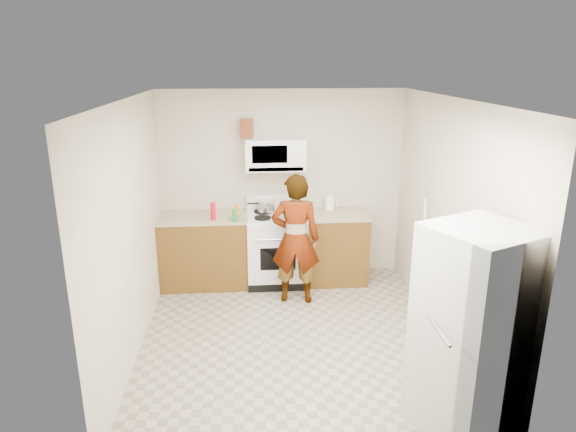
{
  "coord_description": "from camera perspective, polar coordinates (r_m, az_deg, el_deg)",
  "views": [
    {
      "loc": [
        -0.45,
        -4.84,
        2.86
      ],
      "look_at": [
        -0.02,
        0.55,
        1.2
      ],
      "focal_mm": 32.0,
      "sensor_mm": 36.0,
      "label": 1
    }
  ],
  "objects": [
    {
      "name": "bottle_hot_sauce",
      "position": [
        6.51,
        -5.8,
        0.57
      ],
      "size": [
        0.06,
        0.06,
        0.17
      ],
      "primitive_type": "cylinder",
      "rotation": [
        0.0,
        0.0,
        -0.02
      ],
      "color": "orange",
      "rests_on": "counter_left"
    },
    {
      "name": "cabinet_left",
      "position": [
        6.8,
        -9.24,
        -3.91
      ],
      "size": [
        1.12,
        0.62,
        0.9
      ],
      "primitive_type": "cube",
      "color": "brown",
      "rests_on": "floor"
    },
    {
      "name": "tray",
      "position": [
        6.49,
        -0.25,
        0.02
      ],
      "size": [
        0.27,
        0.19,
        0.05
      ],
      "primitive_type": "cube",
      "rotation": [
        0.0,
        0.0,
        -0.11
      ],
      "color": "silver",
      "rests_on": "gas_range"
    },
    {
      "name": "microwave",
      "position": [
        6.57,
        -1.42,
        6.9
      ],
      "size": [
        0.76,
        0.38,
        0.4
      ],
      "primitive_type": "cube",
      "color": "white",
      "rests_on": "back_wall"
    },
    {
      "name": "gas_range",
      "position": [
        6.77,
        -1.29,
        -3.47
      ],
      "size": [
        0.76,
        0.65,
        1.13
      ],
      "color": "white",
      "rests_on": "floor"
    },
    {
      "name": "floor",
      "position": [
        5.64,
        0.68,
        -13.38
      ],
      "size": [
        3.6,
        3.6,
        0.0
      ],
      "primitive_type": "plane",
      "color": "gray",
      "rests_on": "ground"
    },
    {
      "name": "counter_right",
      "position": [
        6.72,
        5.34,
        0.2
      ],
      "size": [
        0.82,
        0.64,
        0.03
      ],
      "primitive_type": "cube",
      "color": "tan",
      "rests_on": "cabinet_right"
    },
    {
      "name": "person",
      "position": [
        6.13,
        0.84,
        -2.58
      ],
      "size": [
        0.63,
        0.46,
        1.6
      ],
      "primitive_type": "imported",
      "rotation": [
        0.0,
        0.0,
        3.0
      ],
      "color": "tan",
      "rests_on": "floor"
    },
    {
      "name": "back_wall",
      "position": [
        6.84,
        -0.64,
        3.46
      ],
      "size": [
        3.2,
        0.02,
        2.5
      ],
      "primitive_type": "cube",
      "color": "beige",
      "rests_on": "floor"
    },
    {
      "name": "bottle_spray",
      "position": [
        6.44,
        -8.32,
        0.53
      ],
      "size": [
        0.08,
        0.08,
        0.22
      ],
      "primitive_type": "cylinder",
      "rotation": [
        0.0,
        0.0,
        0.15
      ],
      "color": "red",
      "rests_on": "counter_left"
    },
    {
      "name": "right_wall",
      "position": [
        5.5,
        17.47,
        -0.78
      ],
      "size": [
        0.02,
        3.6,
        2.5
      ],
      "primitive_type": "cube",
      "color": "beige",
      "rests_on": "floor"
    },
    {
      "name": "bottle_green_cap",
      "position": [
        6.33,
        -5.97,
        0.05
      ],
      "size": [
        0.06,
        0.06,
        0.16
      ],
      "primitive_type": "cylinder",
      "rotation": [
        0.0,
        0.0,
        0.35
      ],
      "color": "#178220",
      "rests_on": "counter_left"
    },
    {
      "name": "kettle",
      "position": [
        6.87,
        4.69,
        1.45
      ],
      "size": [
        0.15,
        0.15,
        0.16
      ],
      "primitive_type": "cylinder",
      "rotation": [
        0.0,
        0.0,
        -0.14
      ],
      "color": "white",
      "rests_on": "counter_right"
    },
    {
      "name": "fridge",
      "position": [
        4.27,
        19.83,
        -12.11
      ],
      "size": [
        0.93,
        0.93,
        1.7
      ],
      "primitive_type": "cube",
      "rotation": [
        0.0,
        0.0,
        0.43
      ],
      "color": "silver",
      "rests_on": "floor"
    },
    {
      "name": "cabinet_right",
      "position": [
        6.87,
        5.23,
        -3.53
      ],
      "size": [
        0.8,
        0.62,
        0.9
      ],
      "primitive_type": "cube",
      "color": "brown",
      "rests_on": "floor"
    },
    {
      "name": "broom",
      "position": [
        6.26,
        14.84,
        -3.79
      ],
      "size": [
        0.18,
        0.27,
        1.36
      ],
      "primitive_type": "cylinder",
      "rotation": [
        0.14,
        -0.14,
        0.23
      ],
      "color": "white",
      "rests_on": "floor"
    },
    {
      "name": "counter_left",
      "position": [
        6.65,
        -9.43,
        -0.14
      ],
      "size": [
        1.14,
        0.64,
        0.03
      ],
      "primitive_type": "cube",
      "color": "tan",
      "rests_on": "cabinet_left"
    },
    {
      "name": "jug",
      "position": [
        6.55,
        -4.62,
        9.65
      ],
      "size": [
        0.17,
        0.17,
        0.24
      ],
      "primitive_type": "cube",
      "rotation": [
        0.0,
        0.0,
        -0.25
      ],
      "color": "brown",
      "rests_on": "microwave"
    },
    {
      "name": "saucepan",
      "position": [
        6.7,
        -2.45,
        1.1
      ],
      "size": [
        0.25,
        0.25,
        0.12
      ],
      "primitive_type": "cylinder",
      "rotation": [
        0.0,
        0.0,
        -0.13
      ],
      "color": "silver",
      "rests_on": "gas_range"
    },
    {
      "name": "pot_lid",
      "position": [
        6.47,
        -5.59,
        -0.27
      ],
      "size": [
        0.27,
        0.27,
        0.01
      ],
      "primitive_type": "cylinder",
      "rotation": [
        0.0,
        0.0,
        0.01
      ],
      "color": "silver",
      "rests_on": "counter_left"
    }
  ]
}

